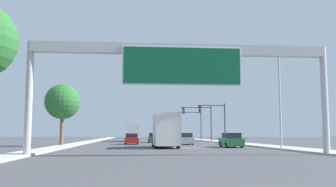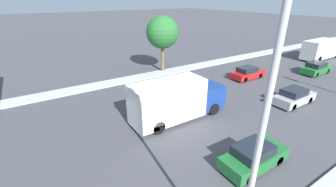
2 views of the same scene
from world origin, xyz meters
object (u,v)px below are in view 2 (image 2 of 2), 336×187
car_far_right (248,73)px  truck_box_secondary (176,100)px  car_near_right (254,156)px  truck_box_primary (322,49)px  street_lamp_right (250,140)px  palm_tree_background (162,33)px  car_near_center (316,68)px  car_mid_left (294,97)px

car_far_right → truck_box_secondary: 13.45m
car_far_right → car_near_right: bearing=-49.5°
car_near_right → truck_box_primary: truck_box_primary is taller
car_near_right → street_lamp_right: (3.05, -5.20, 4.90)m
car_near_right → palm_tree_background: (-18.44, 5.05, 4.36)m
car_near_center → car_far_right: size_ratio=1.04×
palm_tree_background → car_mid_left: bearing=18.9°
car_mid_left → truck_box_primary: size_ratio=0.49×
truck_box_secondary → palm_tree_background: (-11.44, 5.72, 3.35)m
car_near_center → street_lamp_right: (10.05, -26.44, 4.89)m
truck_box_primary → street_lamp_right: (13.55, -34.85, 4.04)m
truck_box_primary → truck_box_secondary: size_ratio=1.08×
car_mid_left → truck_box_secondary: size_ratio=0.53×
car_near_center → palm_tree_background: 20.30m
palm_tree_background → street_lamp_right: street_lamp_right is taller
street_lamp_right → car_near_right: bearing=120.4°
car_mid_left → car_near_right: (3.50, -10.16, -0.00)m
car_near_right → truck_box_primary: size_ratio=0.48×
car_near_right → truck_box_secondary: truck_box_secondary is taller
car_near_right → palm_tree_background: size_ratio=0.60×
car_near_center → car_near_right: 22.37m
car_near_right → truck_box_secondary: bearing=-174.5°
car_far_right → truck_box_primary: bearing=90.0°
car_near_center → truck_box_secondary: size_ratio=0.56×
truck_box_primary → street_lamp_right: street_lamp_right is taller
car_far_right → palm_tree_background: (-7.94, -7.22, 4.39)m
car_mid_left → palm_tree_background: size_ratio=0.60×
truck_box_secondary → car_near_center: bearing=90.0°
car_far_right → car_mid_left: 7.31m
car_far_right → truck_box_secondary: size_ratio=0.53×
car_mid_left → truck_box_primary: bearing=109.8°
car_near_center → car_far_right: 9.63m
truck_box_secondary → street_lamp_right: (10.05, -4.53, 3.89)m
car_near_center → car_mid_left: (3.50, -11.08, -0.01)m
car_mid_left → car_far_right: bearing=163.2°
car_mid_left → truck_box_primary: (-7.00, 19.49, 0.86)m
car_far_right → car_near_right: car_near_right is taller
palm_tree_background → street_lamp_right: 23.82m
car_far_right → palm_tree_background: palm_tree_background is taller
palm_tree_background → car_near_center: bearing=54.8°
truck_box_primary → palm_tree_background: (-7.94, -24.60, 3.50)m
truck_box_primary → palm_tree_background: palm_tree_background is taller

